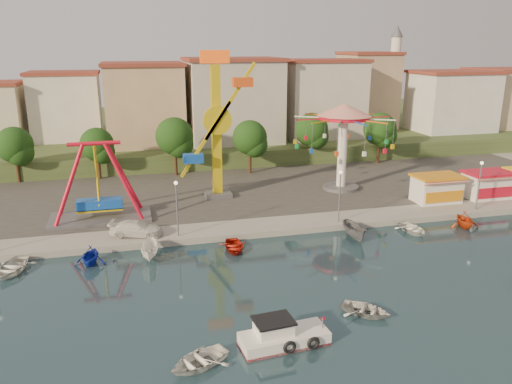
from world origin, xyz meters
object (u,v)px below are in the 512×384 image
object	(u,v)px
rowboat_a	(366,310)
kamikaze_tower	(219,129)
van	(136,229)
cabin_motorboat	(282,337)
pirate_ship_ride	(98,183)
wave_swinger	(343,128)

from	to	relation	value
rowboat_a	kamikaze_tower	bearing A→B (deg)	54.22
van	cabin_motorboat	bearing A→B (deg)	-141.47
cabin_motorboat	pirate_ship_ride	bearing A→B (deg)	110.10
wave_swinger	rowboat_a	size ratio (longest dim) A/B	3.44
pirate_ship_ride	van	size ratio (longest dim) A/B	2.07
wave_swinger	van	bearing A→B (deg)	-158.13
pirate_ship_ride	kamikaze_tower	xyz separation A→B (m)	(13.27, 4.75, 4.12)
kamikaze_tower	wave_swinger	bearing A→B (deg)	-1.95
pirate_ship_ride	cabin_motorboat	bearing A→B (deg)	-64.98
cabin_motorboat	rowboat_a	size ratio (longest dim) A/B	1.66
cabin_motorboat	van	xyz separation A→B (m)	(-8.22, 19.27, 0.79)
kamikaze_tower	cabin_motorboat	xyz separation A→B (m)	(-1.62, -29.71, -8.01)
pirate_ship_ride	cabin_motorboat	distance (m)	27.81
pirate_ship_ride	cabin_motorboat	xyz separation A→B (m)	(11.65, -24.95, -3.88)
pirate_ship_ride	rowboat_a	distance (m)	29.58
cabin_motorboat	van	distance (m)	20.97
kamikaze_tower	pirate_ship_ride	bearing A→B (deg)	-160.29
van	wave_swinger	bearing A→B (deg)	-52.70
pirate_ship_ride	wave_swinger	world-z (taller)	wave_swinger
wave_swinger	cabin_motorboat	world-z (taller)	wave_swinger
cabin_motorboat	rowboat_a	distance (m)	6.88
pirate_ship_ride	kamikaze_tower	world-z (taller)	kamikaze_tower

